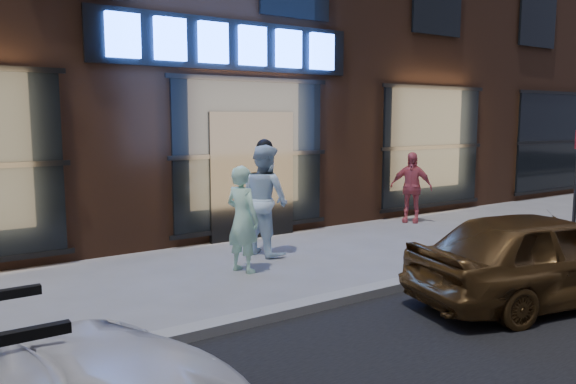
# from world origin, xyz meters

# --- Properties ---
(ground) EXTENTS (90.00, 90.00, 0.00)m
(ground) POSITION_xyz_m (0.00, 0.00, 0.00)
(ground) COLOR slate
(ground) RESTS_ON ground
(curb) EXTENTS (60.00, 0.25, 0.12)m
(curb) POSITION_xyz_m (0.00, 0.00, 0.06)
(curb) COLOR gray
(curb) RESTS_ON ground
(man_bowtie) EXTENTS (0.54, 0.67, 1.60)m
(man_bowtie) POSITION_xyz_m (-1.33, 1.95, 0.80)
(man_bowtie) COLOR #BFFBE1
(man_bowtie) RESTS_ON ground
(man_cap) EXTENTS (0.80, 0.98, 1.86)m
(man_cap) POSITION_xyz_m (-0.48, 2.70, 0.93)
(man_cap) COLOR white
(man_cap) RESTS_ON ground
(passerby) EXTENTS (0.82, 0.96, 1.55)m
(passerby) POSITION_xyz_m (3.73, 3.39, 0.78)
(passerby) COLOR #D45760
(passerby) RESTS_ON ground
(gold_sedan) EXTENTS (3.67, 2.06, 1.18)m
(gold_sedan) POSITION_xyz_m (1.01, -1.38, 0.59)
(gold_sedan) COLOR brown
(gold_sedan) RESTS_ON ground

